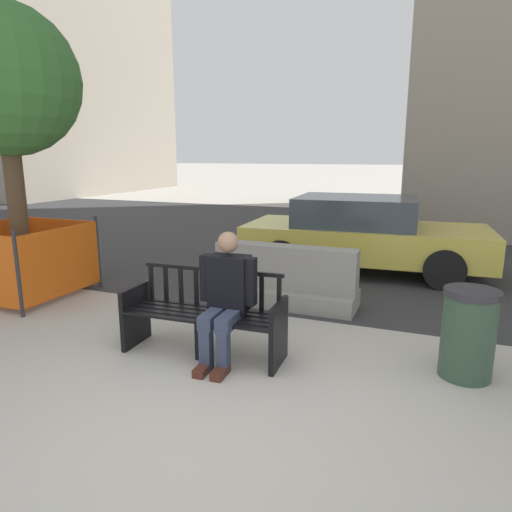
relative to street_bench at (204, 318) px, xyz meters
The scene contains 9 objects.
ground_plane 1.51m from the street_bench, 63.80° to the right, with size 200.00×200.00×0.00m, color #B7B2A8.
street_asphalt 7.43m from the street_bench, 85.01° to the left, with size 120.00×12.00×0.01m, color #333335.
street_bench is the anchor object (origin of this frame).
seated_person 0.41m from the street_bench, ahead, with size 0.58×0.73×1.31m.
jersey_barrier_centre 1.88m from the street_bench, 81.40° to the left, with size 2.00×0.69×0.84m.
street_tree 4.42m from the street_bench, 166.11° to the left, with size 2.05×2.05×4.08m.
construction_fence 3.57m from the street_bench, 166.11° to the left, with size 1.54×1.54×1.14m.
car_taxi_near 4.35m from the street_bench, 77.22° to the left, with size 4.31×2.14×1.33m.
trash_bin 2.57m from the street_bench, 10.01° to the left, with size 0.50×0.50×0.85m.
Camera 1 is at (1.51, -2.67, 2.05)m, focal length 32.00 mm.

